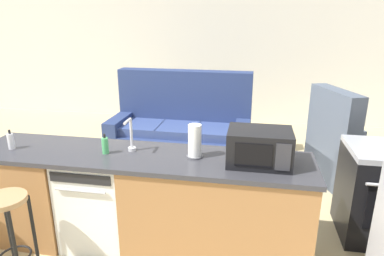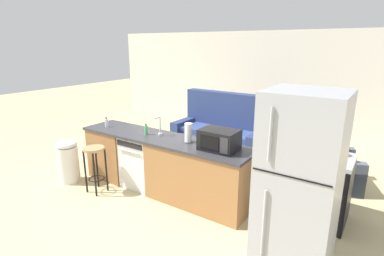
% 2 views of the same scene
% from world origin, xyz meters
% --- Properties ---
extents(ground_plane, '(24.00, 24.00, 0.00)m').
position_xyz_m(ground_plane, '(0.00, 0.00, 0.00)').
color(ground_plane, tan).
extents(wall_back, '(10.00, 0.06, 2.60)m').
position_xyz_m(wall_back, '(0.30, 4.20, 1.30)').
color(wall_back, silver).
rests_on(wall_back, ground_plane).
extents(kitchen_counter, '(2.94, 0.66, 0.90)m').
position_xyz_m(kitchen_counter, '(0.24, 0.00, 0.42)').
color(kitchen_counter, '#9E6B3D').
rests_on(kitchen_counter, ground_plane).
extents(dishwasher, '(0.58, 0.61, 0.84)m').
position_xyz_m(dishwasher, '(-0.25, -0.00, 0.42)').
color(dishwasher, white).
rests_on(dishwasher, ground_plane).
extents(microwave, '(0.50, 0.37, 0.28)m').
position_xyz_m(microwave, '(1.15, -0.00, 1.04)').
color(microwave, black).
rests_on(microwave, kitchen_counter).
extents(sink_faucet, '(0.07, 0.18, 0.30)m').
position_xyz_m(sink_faucet, '(0.06, 0.06, 1.03)').
color(sink_faucet, silver).
rests_on(sink_faucet, kitchen_counter).
extents(paper_towel_roll, '(0.14, 0.14, 0.28)m').
position_xyz_m(paper_towel_roll, '(0.63, 0.04, 1.04)').
color(paper_towel_roll, '#4C4C51').
rests_on(paper_towel_roll, kitchen_counter).
extents(soap_bottle, '(0.06, 0.06, 0.18)m').
position_xyz_m(soap_bottle, '(-0.14, -0.02, 0.97)').
color(soap_bottle, '#4CB266').
rests_on(soap_bottle, kitchen_counter).
extents(dish_soap_bottle, '(0.06, 0.06, 0.18)m').
position_xyz_m(dish_soap_bottle, '(-1.01, -0.07, 0.97)').
color(dish_soap_bottle, silver).
rests_on(dish_soap_bottle, kitchen_counter).
extents(bar_stool, '(0.32, 0.32, 0.74)m').
position_xyz_m(bar_stool, '(-0.70, -0.60, 0.54)').
color(bar_stool, tan).
rests_on(bar_stool, ground_plane).
extents(couch, '(2.02, 0.94, 1.27)m').
position_xyz_m(couch, '(0.06, 2.14, 0.39)').
color(couch, navy).
rests_on(couch, ground_plane).
extents(armchair, '(1.05, 1.08, 1.20)m').
position_xyz_m(armchair, '(2.25, 1.70, 0.35)').
color(armchair, '#515B6B').
rests_on(armchair, ground_plane).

